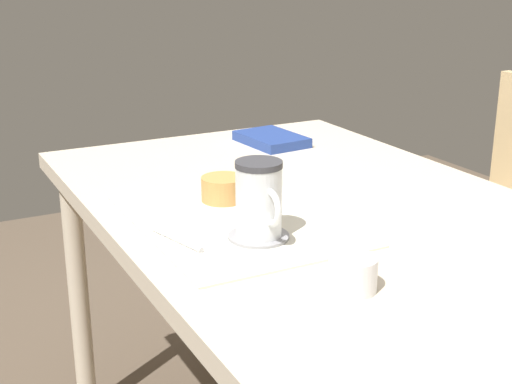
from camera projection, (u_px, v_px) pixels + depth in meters
name	position (u px, v px, depth m)	size (l,w,h in m)	color
dining_table	(321.00, 242.00, 1.37)	(1.29, 0.80, 0.71)	beige
placemat	(236.00, 221.00, 1.27)	(0.44, 0.34, 0.00)	silver
pastry_plate	(223.00, 203.00, 1.34)	(0.15, 0.15, 0.01)	white
pastry	(223.00, 189.00, 1.33)	(0.08, 0.08, 0.05)	tan
coffee_coaster	(259.00, 236.00, 1.19)	(0.10, 0.10, 0.01)	#99999E
coffee_mug	(259.00, 199.00, 1.17)	(0.11, 0.08, 0.13)	white
teaspoon	(177.00, 239.00, 1.17)	(0.01, 0.01, 0.13)	silver
sugar_bowl	(353.00, 274.00, 1.01)	(0.07, 0.07, 0.05)	white
small_book	(271.00, 139.00, 1.80)	(0.18, 0.12, 0.02)	navy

